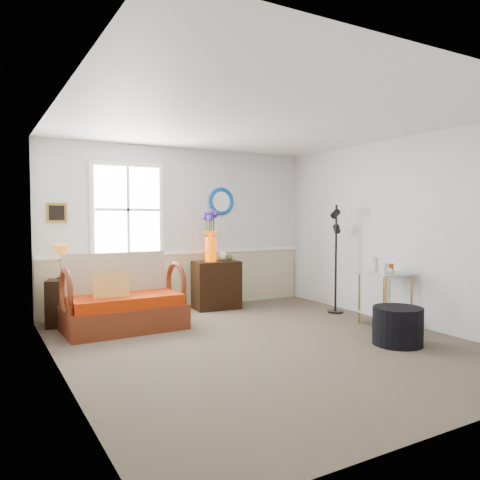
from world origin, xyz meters
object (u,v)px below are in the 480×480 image
cabinet (216,285)px  floor_lamp (336,259)px  ottoman (398,326)px  loveseat (124,292)px  side_table (385,299)px  lamp_stand (61,303)px

cabinet → floor_lamp: (1.46, -1.21, 0.45)m
cabinet → ottoman: size_ratio=1.34×
floor_lamp → ottoman: floor_lamp is taller
loveseat → cabinet: size_ratio=1.98×
side_table → ottoman: 1.00m
cabinet → floor_lamp: floor_lamp is taller
side_table → floor_lamp: (-0.03, 0.98, 0.47)m
loveseat → ottoman: 3.46m
loveseat → ottoman: loveseat is taller
lamp_stand → side_table: (3.89, -2.14, 0.05)m
lamp_stand → ottoman: (3.27, -2.91, -0.10)m
lamp_stand → side_table: size_ratio=0.87×
loveseat → side_table: loveseat is taller
ottoman → cabinet: bearing=106.5°
cabinet → ottoman: cabinet is taller
cabinet → side_table: 2.65m
loveseat → floor_lamp: floor_lamp is taller
floor_lamp → ottoman: (-0.58, -1.75, -0.62)m
lamp_stand → side_table: 4.44m
lamp_stand → ottoman: size_ratio=1.11×
lamp_stand → side_table: side_table is taller
side_table → ottoman: bearing=-128.6°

